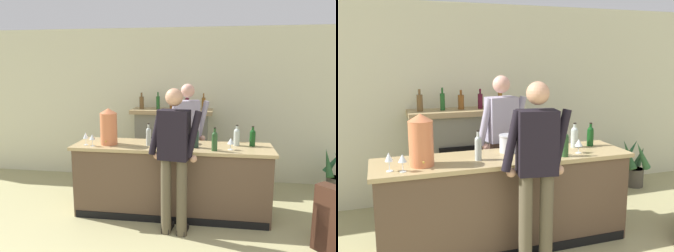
% 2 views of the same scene
% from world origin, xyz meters
% --- Properties ---
extents(wall_back_panel, '(12.00, 0.07, 2.75)m').
position_xyz_m(wall_back_panel, '(0.00, 4.32, 1.38)').
color(wall_back_panel, beige).
rests_on(wall_back_panel, ground_plane).
extents(bar_counter, '(2.72, 0.70, 1.00)m').
position_xyz_m(bar_counter, '(-0.24, 2.74, 0.50)').
color(bar_counter, brown).
rests_on(bar_counter, ground_plane).
extents(fireplace_stone, '(1.42, 0.52, 1.63)m').
position_xyz_m(fireplace_stone, '(-0.43, 4.06, 0.68)').
color(fireplace_stone, gray).
rests_on(fireplace_stone, ground_plane).
extents(potted_plant_corner, '(0.39, 0.41, 0.77)m').
position_xyz_m(potted_plant_corner, '(2.29, 3.86, 0.34)').
color(potted_plant_corner, '#4A453A').
rests_on(potted_plant_corner, ground_plane).
extents(person_customer, '(0.65, 0.35, 1.82)m').
position_xyz_m(person_customer, '(-0.14, 2.17, 1.01)').
color(person_customer, brown).
rests_on(person_customer, ground_plane).
extents(person_bartender, '(0.65, 0.35, 1.81)m').
position_xyz_m(person_bartender, '(-0.08, 3.34, 1.01)').
color(person_bartender, '#4D3930').
rests_on(person_bartender, ground_plane).
extents(copper_dispenser, '(0.24, 0.27, 0.50)m').
position_xyz_m(copper_dispenser, '(-1.11, 2.66, 1.25)').
color(copper_dispenser, '#CD7045').
rests_on(copper_dispenser, bar_counter).
extents(ice_bucket_steel, '(0.22, 0.22, 0.19)m').
position_xyz_m(ice_bucket_steel, '(-0.15, 2.89, 1.10)').
color(ice_bucket_steel, silver).
rests_on(ice_bucket_steel, bar_counter).
extents(wine_bottle_chardonnay_pale, '(0.08, 0.08, 0.29)m').
position_xyz_m(wine_bottle_chardonnay_pale, '(0.63, 2.85, 1.13)').
color(wine_bottle_chardonnay_pale, '#AFBCB3').
rests_on(wine_bottle_chardonnay_pale, bar_counter).
extents(wine_bottle_riesling_slim, '(0.08, 0.08, 0.27)m').
position_xyz_m(wine_bottle_riesling_slim, '(0.85, 2.85, 1.12)').
color(wine_bottle_riesling_slim, '#113F15').
rests_on(wine_bottle_riesling_slim, bar_counter).
extents(wine_bottle_cabernet_heavy, '(0.08, 0.08, 0.32)m').
position_xyz_m(wine_bottle_cabernet_heavy, '(0.09, 2.65, 1.14)').
color(wine_bottle_cabernet_heavy, '#1E322B').
rests_on(wine_bottle_cabernet_heavy, bar_counter).
extents(wine_bottle_merlot_tall, '(0.07, 0.07, 0.31)m').
position_xyz_m(wine_bottle_merlot_tall, '(-0.55, 2.67, 1.14)').
color(wine_bottle_merlot_tall, '#ACB5AF').
rests_on(wine_bottle_merlot_tall, bar_counter).
extents(wine_bottle_port_short, '(0.08, 0.08, 0.29)m').
position_xyz_m(wine_bottle_port_short, '(-0.09, 2.68, 1.13)').
color(wine_bottle_port_short, '#A4B8BB').
rests_on(wine_bottle_port_short, bar_counter).
extents(wine_bottle_rose_blush, '(0.07, 0.07, 0.31)m').
position_xyz_m(wine_bottle_rose_blush, '(0.34, 2.52, 1.14)').
color(wine_bottle_rose_blush, '#244722').
rests_on(wine_bottle_rose_blush, bar_counter).
extents(wine_glass_near_bucket, '(0.08, 0.08, 0.17)m').
position_xyz_m(wine_glass_near_bucket, '(-1.30, 2.52, 1.12)').
color(wine_glass_near_bucket, silver).
rests_on(wine_glass_near_bucket, bar_counter).
extents(wine_glass_back_row, '(0.07, 0.07, 0.18)m').
position_xyz_m(wine_glass_back_row, '(-1.41, 2.57, 1.13)').
color(wine_glass_back_row, silver).
rests_on(wine_glass_back_row, bar_counter).
extents(wine_glass_by_dispenser, '(0.09, 0.09, 0.16)m').
position_xyz_m(wine_glass_by_dispenser, '(0.55, 2.60, 1.11)').
color(wine_glass_by_dispenser, silver).
rests_on(wine_glass_by_dispenser, bar_counter).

